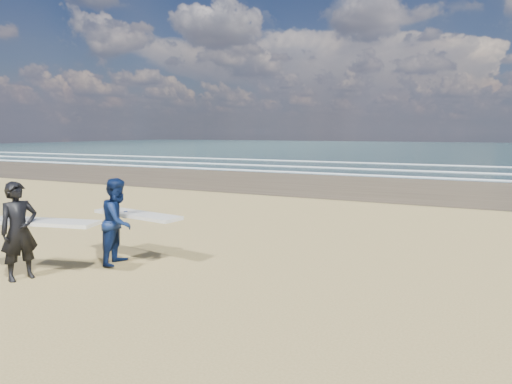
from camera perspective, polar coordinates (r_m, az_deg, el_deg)
The scene contains 2 objects.
surfer_near at distance 9.53m, azimuth -27.21°, elevation -4.22°, with size 2.26×1.24×1.84m.
surfer_far at distance 9.90m, azimuth -16.66°, elevation -3.46°, with size 2.25×1.28×1.80m.
Camera 1 is at (7.77, -5.73, 2.74)m, focal length 32.00 mm.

